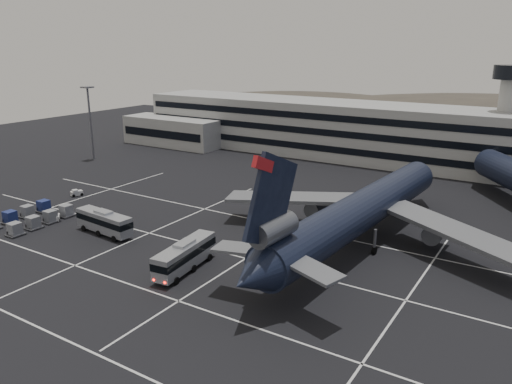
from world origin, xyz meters
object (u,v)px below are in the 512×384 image
bus_far (104,221)px  bus_near (185,255)px  tug_a (76,193)px  uld_cluster (30,217)px  trijet_main (359,212)px

bus_far → bus_near: bearing=-95.3°
tug_a → bus_far: bearing=-6.9°
bus_near → tug_a: bus_near is taller
bus_near → bus_far: (-18.90, 3.36, -0.08)m
bus_far → uld_cluster: (-14.32, -3.02, -1.08)m
tug_a → uld_cluster: uld_cluster is taller
trijet_main → bus_near: (-15.93, -19.77, -3.09)m
uld_cluster → bus_far: bearing=11.9°
bus_near → uld_cluster: size_ratio=0.88×
uld_cluster → trijet_main: bearing=21.6°
bus_far → uld_cluster: bus_far is taller
trijet_main → tug_a: bearing=-170.6°
bus_far → uld_cluster: 14.67m
trijet_main → uld_cluster: size_ratio=4.45×
tug_a → uld_cluster: (6.19, -14.07, 0.40)m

